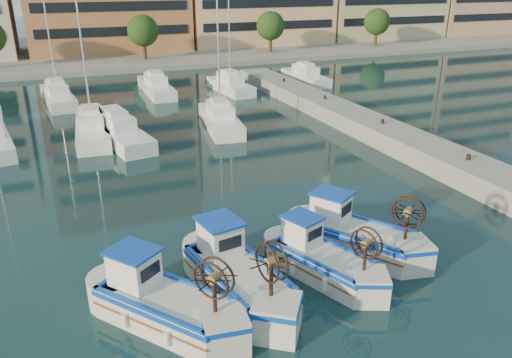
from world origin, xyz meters
name	(u,v)px	position (x,y,z in m)	size (l,w,h in m)	color
ground	(313,286)	(0.00, 0.00, 0.00)	(300.00, 300.00, 0.00)	#173A3D
quay	(441,159)	(13.00, 8.00, 0.60)	(3.00, 60.00, 1.20)	gray
yacht_marina	(116,109)	(-3.26, 27.90, 0.53)	(36.77, 23.43, 11.50)	white
fishing_boat_a	(163,301)	(-5.59, 0.04, 0.85)	(4.43, 4.95, 3.07)	silver
fishing_boat_b	(237,274)	(-2.81, 0.57, 0.88)	(2.87, 5.25, 3.19)	silver
fishing_boat_c	(322,258)	(0.62, 0.53, 0.76)	(3.20, 4.56, 2.75)	silver
fishing_boat_d	(354,233)	(2.77, 1.61, 0.84)	(4.19, 4.99, 3.05)	silver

